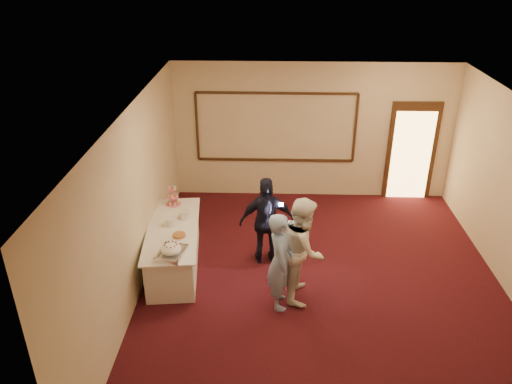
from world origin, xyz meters
TOP-DOWN VIEW (x-y plane):
  - floor at (0.00, 0.00)m, footprint 7.00×7.00m
  - room_walls at (0.00, 0.00)m, footprint 6.04×7.04m
  - wall_molding at (-0.80, 3.47)m, footprint 3.45×0.04m
  - doorway at (2.15, 3.45)m, footprint 1.05×0.07m
  - buffet_table at (-2.57, 0.58)m, footprint 1.10×2.31m
  - pavlova_tray at (-2.43, -0.24)m, footprint 0.47×0.60m
  - cupcake_stand at (-2.71, 1.46)m, footprint 0.28×0.28m
  - plate_stack_a at (-2.60, 0.67)m, footprint 0.19×0.19m
  - plate_stack_b at (-2.40, 0.92)m, footprint 0.18×0.18m
  - tart at (-2.40, 0.31)m, footprint 0.25×0.25m
  - man at (-0.73, -0.40)m, footprint 0.44×0.62m
  - woman at (-0.37, -0.14)m, footprint 0.72×0.90m
  - guest at (-0.95, 0.80)m, footprint 1.00×0.51m
  - camera_flash at (-0.71, 0.70)m, footprint 0.08×0.06m

SIDE VIEW (x-z plane):
  - floor at x=0.00m, z-range 0.00..0.00m
  - buffet_table at x=-2.57m, z-range 0.00..0.77m
  - tart at x=-2.40m, z-range 0.77..0.82m
  - man at x=-0.73m, z-range 0.00..1.62m
  - guest at x=-0.95m, z-range 0.00..1.63m
  - plate_stack_b at x=-2.40m, z-range 0.77..0.92m
  - plate_stack_a at x=-2.60m, z-range 0.77..0.92m
  - pavlova_tray at x=-2.43m, z-range 0.76..0.96m
  - woman at x=-0.37m, z-range 0.00..1.74m
  - cupcake_stand at x=-2.71m, z-range 0.71..1.12m
  - doorway at x=2.15m, z-range -0.02..2.18m
  - camera_flash at x=-0.71m, z-range 1.18..1.23m
  - wall_molding at x=-0.80m, z-range 0.83..2.38m
  - room_walls at x=0.00m, z-range 0.52..3.54m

